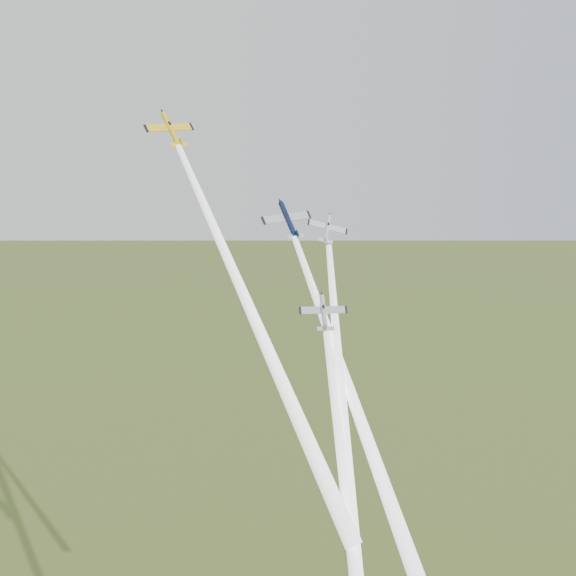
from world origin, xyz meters
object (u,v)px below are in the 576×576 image
object	(u,v)px
plane_silver_right	(327,229)
plane_silver_low	(324,313)
plane_navy	(288,220)
plane_yellow	(171,130)

from	to	relation	value
plane_silver_right	plane_silver_low	distance (m)	15.31
plane_navy	plane_silver_low	world-z (taller)	plane_navy
plane_yellow	plane_silver_low	xyz separation A→B (m)	(19.39, -16.48, -26.63)
plane_yellow	plane_silver_low	bearing A→B (deg)	-63.64
plane_yellow	plane_navy	world-z (taller)	plane_yellow
plane_navy	plane_silver_low	xyz separation A→B (m)	(2.16, -11.08, -12.72)
plane_navy	plane_silver_right	xyz separation A→B (m)	(5.99, -1.56, -1.36)
plane_navy	plane_silver_low	distance (m)	17.01
plane_yellow	plane_navy	bearing A→B (deg)	-40.67
plane_yellow	plane_silver_low	distance (m)	36.83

